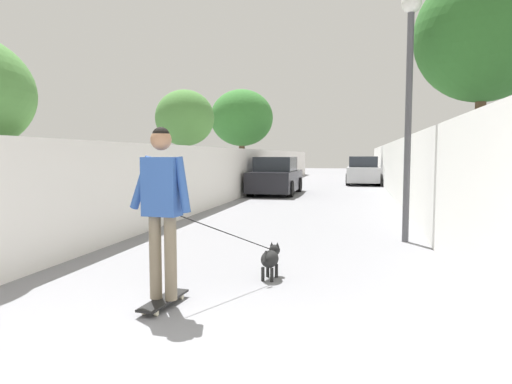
# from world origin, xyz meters

# --- Properties ---
(ground_plane) EXTENTS (80.00, 80.00, 0.00)m
(ground_plane) POSITION_xyz_m (14.00, 0.00, 0.00)
(ground_plane) COLOR gray
(wall_left) EXTENTS (48.00, 0.30, 1.86)m
(wall_left) POSITION_xyz_m (12.00, 2.95, 0.93)
(wall_left) COLOR silver
(wall_left) RESTS_ON ground
(fence_right) EXTENTS (48.00, 0.30, 2.14)m
(fence_right) POSITION_xyz_m (12.00, -2.95, 1.07)
(fence_right) COLOR white
(fence_right) RESTS_ON ground
(tree_right_mid) EXTENTS (2.60, 2.60, 5.25)m
(tree_right_mid) POSITION_xyz_m (7.50, -3.84, 3.93)
(tree_right_mid) COLOR brown
(tree_right_mid) RESTS_ON ground
(tree_left_far) EXTENTS (2.98, 2.98, 4.73)m
(tree_left_far) POSITION_xyz_m (19.00, 3.94, 3.37)
(tree_left_far) COLOR brown
(tree_left_far) RESTS_ON ground
(tree_left_distant) EXTENTS (2.06, 2.06, 3.90)m
(tree_left_distant) POSITION_xyz_m (13.00, 4.47, 2.88)
(tree_left_distant) COLOR brown
(tree_left_distant) RESTS_ON ground
(lamp_post) EXTENTS (0.36, 0.36, 4.52)m
(lamp_post) POSITION_xyz_m (6.55, -2.40, 3.08)
(lamp_post) COLOR #4C4C51
(lamp_post) RESTS_ON ground
(skateboard) EXTENTS (0.81, 0.27, 0.08)m
(skateboard) POSITION_xyz_m (2.14, 0.49, 0.07)
(skateboard) COLOR black
(skateboard) RESTS_ON ground
(person_skateboarder) EXTENTS (0.25, 0.71, 1.83)m
(person_skateboarder) POSITION_xyz_m (2.14, 0.49, 1.16)
(person_skateboarder) COLOR #726651
(person_skateboarder) RESTS_ON skateboard
(dog) EXTENTS (1.63, 1.03, 1.06)m
(dog) POSITION_xyz_m (3.48, -0.41, 0.27)
(dog) COLOR black
(dog) RESTS_ON ground
(car_near) EXTENTS (4.22, 1.80, 1.54)m
(car_near) POSITION_xyz_m (16.36, 1.80, 0.72)
(car_near) COLOR black
(car_near) RESTS_ON ground
(car_far) EXTENTS (4.20, 1.80, 1.54)m
(car_far) POSITION_xyz_m (23.82, -1.80, 0.72)
(car_far) COLOR silver
(car_far) RESTS_ON ground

